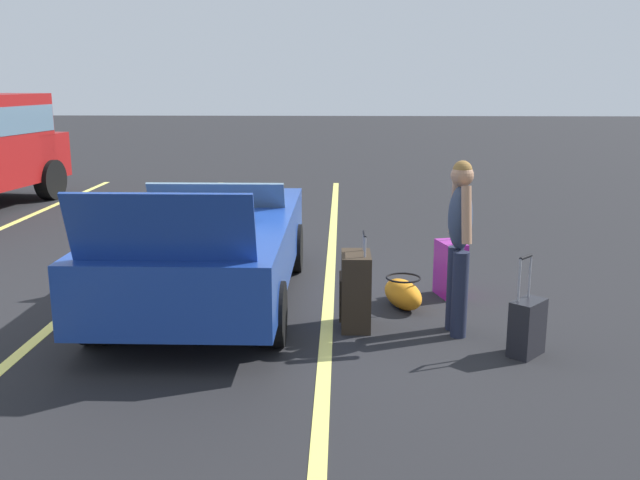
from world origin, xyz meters
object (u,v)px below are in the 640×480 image
object	(u,v)px
duffel_bag	(403,293)
traveler_person	(459,238)
convertible_car	(213,245)
suitcase_small_carryon	(527,327)
suitcase_large_black	(355,291)
suitcase_medium_bright	(450,269)

from	to	relation	value
duffel_bag	traveler_person	distance (m)	1.16
convertible_car	traveler_person	distance (m)	2.76
suitcase_small_carryon	traveler_person	bearing A→B (deg)	176.19
suitcase_large_black	convertible_car	bearing A→B (deg)	-32.29
convertible_car	suitcase_medium_bright	distance (m)	2.65
suitcase_small_carryon	traveler_person	world-z (taller)	traveler_person
duffel_bag	convertible_car	bearing A→B (deg)	80.33
convertible_car	traveler_person	world-z (taller)	traveler_person
traveler_person	convertible_car	bearing A→B (deg)	-28.73
traveler_person	suitcase_large_black	bearing A→B (deg)	-12.87
suitcase_small_carryon	duffel_bag	bearing A→B (deg)	169.03
suitcase_medium_bright	traveler_person	bearing A→B (deg)	68.89
suitcase_large_black	duffel_bag	xyz separation A→B (m)	(0.61, -0.52, -0.21)
suitcase_large_black	suitcase_medium_bright	xyz separation A→B (m)	(1.05, -1.07, -0.06)
suitcase_large_black	duffel_bag	world-z (taller)	suitcase_large_black
suitcase_large_black	traveler_person	distance (m)	1.12
suitcase_large_black	traveler_person	xyz separation A→B (m)	(-0.13, -0.96, 0.56)
convertible_car	suitcase_large_black	size ratio (longest dim) A/B	4.41
convertible_car	traveler_person	bearing A→B (deg)	-113.28
convertible_car	suitcase_small_carryon	size ratio (longest dim) A/B	4.66
convertible_car	duffel_bag	bearing A→B (deg)	-99.52
suitcase_large_black	duffel_bag	bearing A→B (deg)	-130.79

